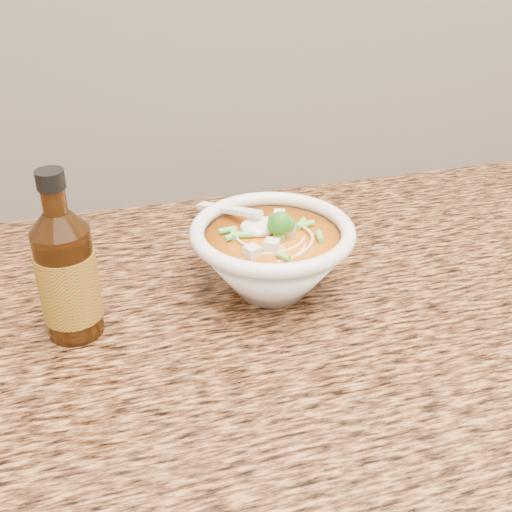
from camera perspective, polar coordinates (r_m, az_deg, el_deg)
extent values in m
cube|color=beige|center=(1.00, 7.60, 19.82)|extent=(4.00, 0.02, 0.50)
cube|color=#A66E3C|center=(0.84, 14.53, -3.20)|extent=(4.00, 0.68, 0.04)
cylinder|color=white|center=(0.78, 1.41, -2.69)|extent=(0.08, 0.08, 0.01)
torus|color=white|center=(0.74, 1.48, 2.20)|extent=(0.19, 0.19, 0.02)
torus|color=beige|center=(0.75, 0.15, 1.86)|extent=(0.11, 0.11, 0.00)
torus|color=beige|center=(0.76, 0.46, 2.04)|extent=(0.13, 0.13, 0.00)
torus|color=beige|center=(0.75, 1.97, 1.64)|extent=(0.09, 0.09, 0.00)
torus|color=beige|center=(0.74, 1.04, 0.98)|extent=(0.12, 0.12, 0.00)
torus|color=beige|center=(0.76, 0.82, 1.86)|extent=(0.08, 0.08, 0.00)
torus|color=beige|center=(0.74, 0.55, 0.55)|extent=(0.08, 0.08, 0.00)
torus|color=beige|center=(0.74, 1.47, 0.42)|extent=(0.08, 0.08, 0.00)
torus|color=beige|center=(0.75, 1.74, 1.05)|extent=(0.10, 0.10, 0.00)
cube|color=silver|center=(0.76, 2.93, 2.47)|extent=(0.02, 0.02, 0.01)
cube|color=silver|center=(0.70, 2.53, 0.08)|extent=(0.02, 0.02, 0.01)
cube|color=silver|center=(0.77, 3.56, 3.10)|extent=(0.02, 0.02, 0.01)
cube|color=silver|center=(0.76, 0.29, 2.55)|extent=(0.02, 0.02, 0.01)
cube|color=silver|center=(0.74, 2.98, 1.75)|extent=(0.02, 0.02, 0.02)
cube|color=silver|center=(0.76, -0.44, 2.55)|extent=(0.02, 0.02, 0.02)
ellipsoid|color=#196014|center=(0.73, 2.10, 2.72)|extent=(0.04, 0.04, 0.03)
cylinder|color=#64D551|center=(0.71, 2.98, 0.44)|extent=(0.02, 0.02, 0.01)
cylinder|color=#64D551|center=(0.76, 5.91, 2.36)|extent=(0.02, 0.02, 0.01)
cylinder|color=#64D551|center=(0.75, -0.86, 2.06)|extent=(0.02, 0.02, 0.01)
cylinder|color=#64D551|center=(0.71, 2.20, 0.61)|extent=(0.02, 0.02, 0.01)
cylinder|color=#64D551|center=(0.74, 5.01, 1.76)|extent=(0.01, 0.02, 0.01)
cylinder|color=#64D551|center=(0.76, 3.08, 2.72)|extent=(0.02, 0.01, 0.01)
cylinder|color=#64D551|center=(0.71, 3.51, 0.32)|extent=(0.02, 0.01, 0.01)
cylinder|color=#64D551|center=(0.71, 0.36, 0.72)|extent=(0.01, 0.02, 0.01)
ellipsoid|color=white|center=(0.76, 0.23, 2.61)|extent=(0.04, 0.04, 0.02)
cube|color=white|center=(0.79, -2.46, 4.16)|extent=(0.07, 0.10, 0.03)
cylinder|color=#3F1F08|center=(0.71, -16.32, -2.29)|extent=(0.07, 0.07, 0.13)
cylinder|color=#3F1F08|center=(0.66, -17.53, 4.75)|extent=(0.03, 0.03, 0.03)
cylinder|color=black|center=(0.65, -17.83, 6.51)|extent=(0.03, 0.03, 0.02)
cylinder|color=red|center=(0.71, -16.29, -2.46)|extent=(0.08, 0.08, 0.08)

